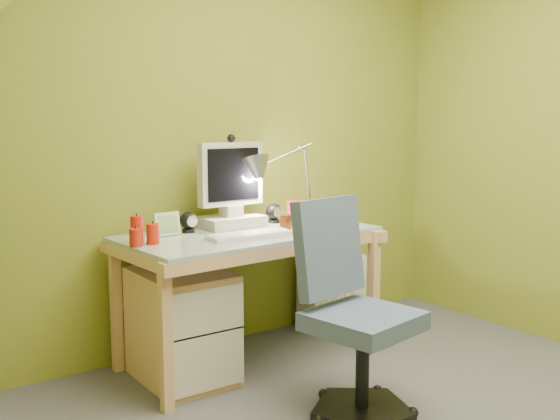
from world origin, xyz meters
TOP-DOWN VIEW (x-y plane):
  - wall_back at (0.00, 1.60)m, footprint 3.20×0.01m
  - desk at (-0.04, 1.23)m, footprint 1.37×0.74m
  - monitor at (-0.04, 1.41)m, footprint 0.38×0.23m
  - speaker_left at (-0.31, 1.39)m, footprint 0.09×0.09m
  - speaker_right at (0.23, 1.39)m, footprint 0.10×0.10m
  - keyboard at (-0.12, 1.09)m, footprint 0.44×0.17m
  - mousepad at (0.34, 1.09)m, footprint 0.26×0.21m
  - mouse at (0.34, 1.09)m, footprint 0.13×0.09m
  - amber_tumbler at (0.14, 1.15)m, footprint 0.07×0.07m
  - candle_cluster at (-0.64, 1.24)m, footprint 0.20×0.18m
  - photo_frame_red at (0.38, 1.35)m, footprint 0.13×0.08m
  - photo_frame_blue at (0.52, 1.39)m, footprint 0.12×0.07m
  - photo_frame_green at (-0.44, 1.37)m, footprint 0.14×0.03m
  - desk_lamp at (0.41, 1.41)m, footprint 0.61×0.30m
  - task_chair at (0.03, 0.41)m, footprint 0.56×0.56m
  - radiator at (0.73, 1.46)m, footprint 0.45×0.20m

SIDE VIEW (x-z plane):
  - radiator at x=0.73m, z-range 0.00..0.44m
  - desk at x=-0.04m, z-range 0.00..0.71m
  - task_chair at x=0.03m, z-range 0.00..0.87m
  - mousepad at x=0.34m, z-range 0.71..0.72m
  - keyboard at x=-0.12m, z-range 0.71..0.73m
  - mouse at x=0.34m, z-range 0.71..0.75m
  - amber_tumbler at x=0.14m, z-range 0.71..0.79m
  - speaker_left at x=-0.31m, z-range 0.71..0.82m
  - photo_frame_blue at x=0.52m, z-range 0.71..0.82m
  - speaker_right at x=0.23m, z-range 0.71..0.82m
  - photo_frame_green at x=-0.44m, z-range 0.71..0.83m
  - photo_frame_red at x=0.38m, z-range 0.71..0.83m
  - candle_cluster at x=-0.64m, z-range 0.71..0.84m
  - monitor at x=-0.04m, z-range 0.71..1.23m
  - desk_lamp at x=0.41m, z-range 0.71..1.35m
  - wall_back at x=0.00m, z-range 0.00..2.40m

